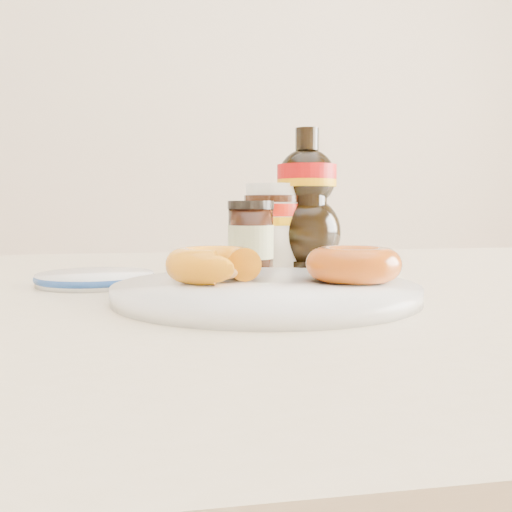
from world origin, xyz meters
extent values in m
cube|color=beige|center=(0.00, 1.75, 1.30)|extent=(3.50, 0.10, 2.60)
cube|color=beige|center=(0.00, 0.10, 0.73)|extent=(1.40, 0.90, 0.04)
cylinder|color=white|center=(-0.08, 0.00, 0.76)|extent=(0.28, 0.28, 0.01)
torus|color=white|center=(-0.08, 0.00, 0.76)|extent=(0.28, 0.28, 0.01)
torus|color=orange|center=(-0.13, 0.03, 0.78)|extent=(0.11, 0.11, 0.03)
torus|color=#A2330A|center=(0.00, 0.01, 0.78)|extent=(0.10, 0.10, 0.03)
cylinder|color=white|center=(-0.01, 0.29, 0.80)|extent=(0.08, 0.08, 0.10)
cylinder|color=#971005|center=(-0.01, 0.29, 0.83)|extent=(0.08, 0.08, 0.02)
cylinder|color=#D89905|center=(-0.01, 0.29, 0.81)|extent=(0.08, 0.08, 0.01)
cylinder|color=black|center=(-0.01, 0.29, 0.84)|extent=(0.08, 0.08, 0.01)
cylinder|color=white|center=(-0.01, 0.29, 0.86)|extent=(0.08, 0.08, 0.02)
cylinder|color=black|center=(-0.06, 0.19, 0.79)|extent=(0.06, 0.06, 0.08)
cylinder|color=beige|center=(-0.06, 0.19, 0.79)|extent=(0.06, 0.06, 0.04)
cylinder|color=black|center=(-0.06, 0.19, 0.84)|extent=(0.06, 0.06, 0.01)
cylinder|color=white|center=(-0.24, 0.13, 0.76)|extent=(0.12, 0.12, 0.01)
torus|color=navy|center=(-0.24, 0.13, 0.76)|extent=(0.13, 0.13, 0.01)
camera|label=1|loc=(-0.18, -0.50, 0.83)|focal=40.00mm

